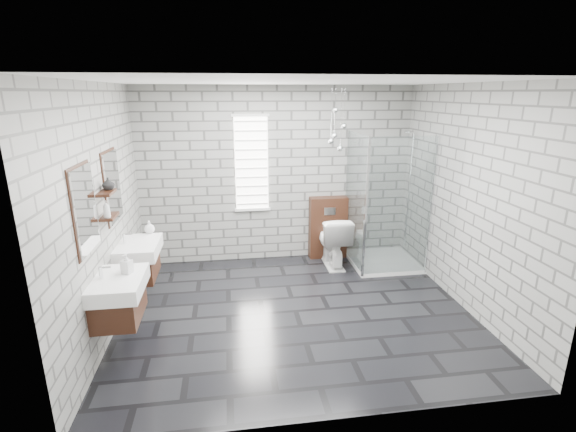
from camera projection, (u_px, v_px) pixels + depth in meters
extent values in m
cube|color=black|center=(296.00, 312.00, 5.14)|extent=(4.20, 3.60, 0.02)
cube|color=white|center=(297.00, 80.00, 4.37)|extent=(4.20, 3.60, 0.02)
cube|color=gray|center=(277.00, 176.00, 6.47)|extent=(4.20, 0.02, 2.70)
cube|color=gray|center=(337.00, 269.00, 3.04)|extent=(4.20, 0.02, 2.70)
cube|color=gray|center=(102.00, 213.00, 4.46)|extent=(0.02, 3.60, 2.70)
cube|color=gray|center=(468.00, 199.00, 5.05)|extent=(0.02, 3.60, 2.70)
cube|color=#3A1E11|center=(119.00, 305.00, 4.16)|extent=(0.42, 0.62, 0.30)
cube|color=silver|center=(140.00, 301.00, 4.18)|extent=(0.02, 0.35, 0.01)
cube|color=white|center=(119.00, 284.00, 4.10)|extent=(0.47, 0.70, 0.15)
cylinder|color=silver|center=(101.00, 273.00, 4.04)|extent=(0.04, 0.04, 0.12)
cylinder|color=silver|center=(106.00, 268.00, 4.03)|extent=(0.10, 0.02, 0.02)
cube|color=white|center=(85.00, 210.00, 3.85)|extent=(0.03, 0.55, 0.80)
cube|color=#3A1E11|center=(83.00, 210.00, 3.85)|extent=(0.01, 0.59, 0.84)
cube|color=#3A1E11|center=(139.00, 266.00, 5.11)|extent=(0.42, 0.62, 0.30)
cube|color=silver|center=(155.00, 263.00, 5.12)|extent=(0.02, 0.35, 0.01)
cube|color=white|center=(139.00, 248.00, 5.04)|extent=(0.47, 0.70, 0.15)
cylinder|color=silver|center=(124.00, 239.00, 4.98)|extent=(0.04, 0.04, 0.12)
cylinder|color=silver|center=(128.00, 234.00, 4.98)|extent=(0.10, 0.02, 0.02)
cube|color=white|center=(113.00, 186.00, 4.79)|extent=(0.03, 0.55, 0.80)
cube|color=#3A1E11|center=(111.00, 186.00, 4.79)|extent=(0.01, 0.59, 0.84)
cube|color=#3A1E11|center=(109.00, 217.00, 4.44)|extent=(0.14, 0.30, 0.03)
cube|color=#3A1E11|center=(106.00, 193.00, 4.36)|extent=(0.14, 0.30, 0.03)
cube|color=white|center=(251.00, 164.00, 6.34)|extent=(0.50, 0.02, 1.40)
cube|color=white|center=(250.00, 115.00, 6.12)|extent=(0.56, 0.04, 0.04)
cube|color=white|center=(253.00, 209.00, 6.53)|extent=(0.56, 0.04, 0.04)
cube|color=white|center=(253.00, 204.00, 6.50)|extent=(0.48, 0.01, 0.02)
cube|color=white|center=(252.00, 195.00, 6.46)|extent=(0.48, 0.01, 0.02)
cube|color=white|center=(252.00, 186.00, 6.42)|extent=(0.48, 0.01, 0.02)
cube|color=white|center=(252.00, 177.00, 6.38)|extent=(0.48, 0.01, 0.02)
cube|color=white|center=(252.00, 168.00, 6.34)|extent=(0.48, 0.01, 0.02)
cube|color=white|center=(251.00, 159.00, 6.30)|extent=(0.48, 0.01, 0.02)
cube|color=white|center=(251.00, 150.00, 6.26)|extent=(0.48, 0.01, 0.02)
cube|color=white|center=(251.00, 141.00, 6.22)|extent=(0.48, 0.01, 0.02)
cube|color=white|center=(251.00, 131.00, 6.18)|extent=(0.48, 0.01, 0.03)
cube|color=white|center=(250.00, 121.00, 6.14)|extent=(0.48, 0.01, 0.03)
cube|color=#3A1E11|center=(328.00, 227.00, 6.72)|extent=(0.60, 0.20, 1.00)
cube|color=silver|center=(330.00, 211.00, 6.53)|extent=(0.18, 0.01, 0.12)
cube|color=white|center=(382.00, 261.00, 6.58)|extent=(1.00, 1.00, 0.06)
cube|color=silver|center=(399.00, 208.00, 5.83)|extent=(1.00, 0.01, 2.00)
cube|color=silver|center=(355.00, 201.00, 6.23)|extent=(0.01, 1.00, 2.00)
cube|color=silver|center=(366.00, 210.00, 5.77)|extent=(0.03, 0.03, 2.00)
cube|color=silver|center=(432.00, 207.00, 5.90)|extent=(0.03, 0.03, 2.00)
cylinder|color=silver|center=(409.00, 191.00, 6.53)|extent=(0.02, 0.02, 1.80)
cylinder|color=silver|center=(409.00, 132.00, 6.26)|extent=(0.14, 0.14, 0.02)
sphere|color=silver|center=(331.00, 141.00, 5.93)|extent=(0.09, 0.09, 0.09)
cylinder|color=silver|center=(332.00, 112.00, 5.81)|extent=(0.01, 0.01, 0.74)
sphere|color=silver|center=(340.00, 149.00, 6.03)|extent=(0.09, 0.09, 0.09)
cylinder|color=silver|center=(341.00, 115.00, 5.89)|extent=(0.01, 0.01, 0.85)
sphere|color=silver|center=(335.00, 110.00, 5.93)|extent=(0.09, 0.09, 0.09)
cylinder|color=silver|center=(336.00, 96.00, 5.87)|extent=(0.01, 0.01, 0.31)
sphere|color=silver|center=(334.00, 136.00, 5.99)|extent=(0.09, 0.09, 0.09)
cylinder|color=silver|center=(335.00, 109.00, 5.88)|extent=(0.01, 0.01, 0.66)
sphere|color=silver|center=(344.00, 126.00, 6.01)|extent=(0.09, 0.09, 0.09)
cylinder|color=silver|center=(345.00, 104.00, 5.92)|extent=(0.01, 0.01, 0.53)
imported|color=white|center=(333.00, 241.00, 6.42)|extent=(0.45, 0.78, 0.80)
imported|color=#B2B2B2|center=(127.00, 264.00, 4.15)|extent=(0.12, 0.12, 0.20)
imported|color=#B2B2B2|center=(149.00, 227.00, 5.34)|extent=(0.13, 0.13, 0.16)
imported|color=#B2B2B2|center=(106.00, 209.00, 4.31)|extent=(0.09, 0.09, 0.19)
imported|color=#B2B2B2|center=(108.00, 184.00, 4.41)|extent=(0.16, 0.16, 0.13)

